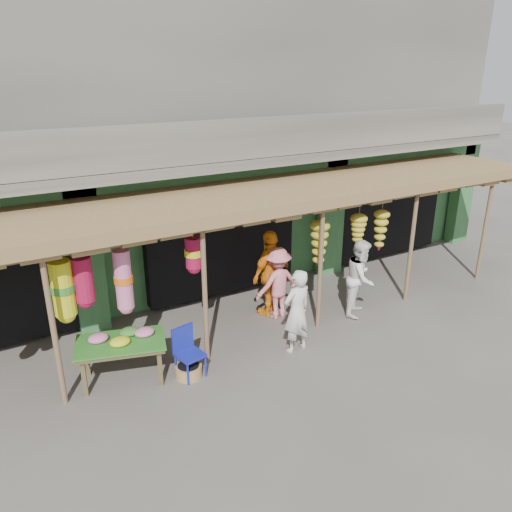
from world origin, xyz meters
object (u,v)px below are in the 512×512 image
person_right (361,278)px  person_shopper (277,283)px  flower_table (122,343)px  blue_chair (187,349)px  person_front (297,311)px  person_vendor (271,273)px

person_right → person_shopper: bearing=119.0°
flower_table → person_shopper: size_ratio=1.05×
blue_chair → person_shopper: size_ratio=0.57×
person_front → person_vendor: bearing=-110.3°
person_front → person_right: person_right is taller
person_front → person_vendor: 1.59m
flower_table → person_right: person_right is taller
person_vendor → person_shopper: person_vendor is taller
person_front → person_vendor: (0.38, 1.53, 0.13)m
blue_chair → person_vendor: person_vendor is taller
blue_chair → person_shopper: bearing=10.5°
person_right → person_shopper: 1.79m
person_front → person_right: (2.04, 0.58, 0.02)m
blue_chair → person_vendor: 2.79m
person_shopper → person_vendor: bearing=-86.8°
blue_chair → person_shopper: (2.48, 1.04, 0.28)m
flower_table → person_front: bearing=3.3°
person_vendor → person_shopper: (0.03, -0.21, -0.16)m
flower_table → blue_chair: 1.10m
person_right → person_shopper: size_ratio=1.07×
person_front → person_shopper: person_front is taller
person_vendor → person_shopper: 0.27m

